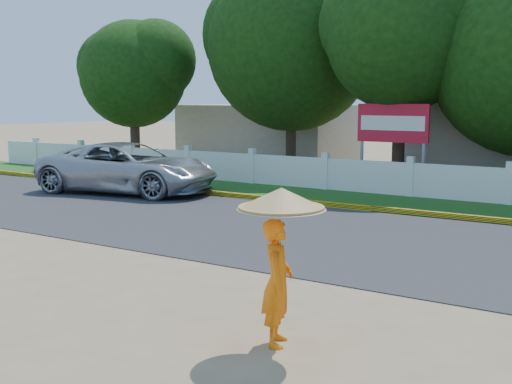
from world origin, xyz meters
TOP-DOWN VIEW (x-y plane):
  - ground at (0.00, 0.00)m, footprint 120.00×120.00m
  - road at (0.00, 4.50)m, footprint 60.00×7.00m
  - grass_verge at (0.00, 9.75)m, footprint 60.00×3.50m
  - curb at (0.00, 8.05)m, footprint 40.00×0.18m
  - fence at (0.00, 11.20)m, footprint 40.00×0.10m
  - building_far at (-10.00, 19.00)m, footprint 8.00×5.00m
  - vehicle at (-8.26, 7.07)m, footprint 6.44×3.82m
  - monk_with_parasol at (2.73, -1.77)m, footprint 1.12×1.12m
  - billboard at (-1.05, 12.30)m, footprint 2.50×0.13m

SIDE VIEW (x-z plane):
  - ground at x=0.00m, z-range 0.00..0.00m
  - road at x=0.00m, z-range 0.00..0.02m
  - grass_verge at x=0.00m, z-range 0.00..0.03m
  - curb at x=0.00m, z-range 0.00..0.16m
  - fence at x=0.00m, z-range 0.00..1.10m
  - vehicle at x=-8.26m, z-range 0.00..1.68m
  - monk_with_parasol at x=2.73m, z-range 0.31..2.35m
  - building_far at x=-10.00m, z-range 0.00..2.80m
  - billboard at x=-1.05m, z-range 0.67..3.62m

